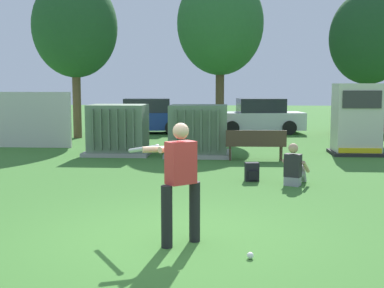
{
  "coord_description": "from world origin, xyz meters",
  "views": [
    {
      "loc": [
        0.89,
        -7.27,
        2.27
      ],
      "look_at": [
        0.08,
        3.5,
        1.0
      ],
      "focal_mm": 47.51,
      "sensor_mm": 36.0,
      "label": 1
    }
  ],
  "objects_px": {
    "transformer_mid_west": "(199,131)",
    "generator_enclosure": "(356,120)",
    "park_bench": "(256,143)",
    "backpack": "(252,172)",
    "batter": "(179,176)",
    "parked_car_left_of_center": "(258,117)",
    "seated_spectator": "(294,168)",
    "transformer_west": "(118,130)",
    "parked_car_leftmost": "(145,117)",
    "sports_ball": "(250,256)"
  },
  "relations": [
    {
      "from": "transformer_west",
      "to": "parked_car_left_of_center",
      "type": "distance_m",
      "value": 9.04
    },
    {
      "from": "park_bench",
      "to": "parked_car_leftmost",
      "type": "bearing_deg",
      "value": 119.93
    },
    {
      "from": "backpack",
      "to": "parked_car_left_of_center",
      "type": "xyz_separation_m",
      "value": [
        0.78,
        11.9,
        0.54
      ]
    },
    {
      "from": "park_bench",
      "to": "parked_car_left_of_center",
      "type": "height_order",
      "value": "parked_car_left_of_center"
    },
    {
      "from": "transformer_west",
      "to": "park_bench",
      "type": "height_order",
      "value": "transformer_west"
    },
    {
      "from": "park_bench",
      "to": "batter",
      "type": "distance_m",
      "value": 8.29
    },
    {
      "from": "park_bench",
      "to": "sports_ball",
      "type": "height_order",
      "value": "park_bench"
    },
    {
      "from": "transformer_mid_west",
      "to": "batter",
      "type": "xyz_separation_m",
      "value": [
        0.28,
        -9.0,
        0.19
      ]
    },
    {
      "from": "transformer_mid_west",
      "to": "parked_car_leftmost",
      "type": "relative_size",
      "value": 0.48
    },
    {
      "from": "park_bench",
      "to": "sports_ball",
      "type": "relative_size",
      "value": 20.1
    },
    {
      "from": "generator_enclosure",
      "to": "batter",
      "type": "relative_size",
      "value": 1.32
    },
    {
      "from": "sports_ball",
      "to": "backpack",
      "type": "bearing_deg",
      "value": 87.37
    },
    {
      "from": "transformer_mid_west",
      "to": "generator_enclosure",
      "type": "bearing_deg",
      "value": 8.02
    },
    {
      "from": "transformer_west",
      "to": "transformer_mid_west",
      "type": "xyz_separation_m",
      "value": [
        2.62,
        -0.15,
        0.0
      ]
    },
    {
      "from": "transformer_west",
      "to": "parked_car_leftmost",
      "type": "height_order",
      "value": "same"
    },
    {
      "from": "generator_enclosure",
      "to": "sports_ball",
      "type": "xyz_separation_m",
      "value": [
        -3.81,
        -10.3,
        -1.09
      ]
    },
    {
      "from": "transformer_west",
      "to": "parked_car_leftmost",
      "type": "xyz_separation_m",
      "value": [
        -0.36,
        7.25,
        -0.04
      ]
    },
    {
      "from": "generator_enclosure",
      "to": "parked_car_left_of_center",
      "type": "xyz_separation_m",
      "value": [
        -2.78,
        7.01,
        -0.38
      ]
    },
    {
      "from": "generator_enclosure",
      "to": "parked_car_leftmost",
      "type": "distance_m",
      "value": 10.48
    },
    {
      "from": "generator_enclosure",
      "to": "parked_car_left_of_center",
      "type": "distance_m",
      "value": 7.55
    },
    {
      "from": "batter",
      "to": "sports_ball",
      "type": "bearing_deg",
      "value": -30.51
    },
    {
      "from": "transformer_mid_west",
      "to": "backpack",
      "type": "xyz_separation_m",
      "value": [
        1.52,
        -4.17,
        -0.57
      ]
    },
    {
      "from": "generator_enclosure",
      "to": "backpack",
      "type": "distance_m",
      "value": 6.12
    },
    {
      "from": "generator_enclosure",
      "to": "batter",
      "type": "bearing_deg",
      "value": -116.34
    },
    {
      "from": "batter",
      "to": "backpack",
      "type": "height_order",
      "value": "batter"
    },
    {
      "from": "seated_spectator",
      "to": "backpack",
      "type": "distance_m",
      "value": 1.02
    },
    {
      "from": "transformer_mid_west",
      "to": "sports_ball",
      "type": "height_order",
      "value": "transformer_mid_west"
    },
    {
      "from": "parked_car_leftmost",
      "to": "parked_car_left_of_center",
      "type": "height_order",
      "value": "same"
    },
    {
      "from": "transformer_west",
      "to": "generator_enclosure",
      "type": "distance_m",
      "value": 7.74
    },
    {
      "from": "seated_spectator",
      "to": "parked_car_left_of_center",
      "type": "relative_size",
      "value": 0.22
    },
    {
      "from": "backpack",
      "to": "transformer_west",
      "type": "bearing_deg",
      "value": 133.8
    },
    {
      "from": "transformer_west",
      "to": "batter",
      "type": "height_order",
      "value": "batter"
    },
    {
      "from": "park_bench",
      "to": "parked_car_left_of_center",
      "type": "relative_size",
      "value": 0.41
    },
    {
      "from": "seated_spectator",
      "to": "backpack",
      "type": "bearing_deg",
      "value": 158.1
    },
    {
      "from": "batter",
      "to": "parked_car_left_of_center",
      "type": "bearing_deg",
      "value": 83.07
    },
    {
      "from": "transformer_mid_west",
      "to": "parked_car_leftmost",
      "type": "bearing_deg",
      "value": 111.93
    },
    {
      "from": "transformer_west",
      "to": "backpack",
      "type": "distance_m",
      "value": 6.02
    },
    {
      "from": "backpack",
      "to": "parked_car_left_of_center",
      "type": "bearing_deg",
      "value": 86.23
    },
    {
      "from": "park_bench",
      "to": "backpack",
      "type": "bearing_deg",
      "value": -94.3
    },
    {
      "from": "parked_car_leftmost",
      "to": "batter",
      "type": "bearing_deg",
      "value": -78.77
    },
    {
      "from": "transformer_mid_west",
      "to": "sports_ball",
      "type": "xyz_separation_m",
      "value": [
        1.28,
        -9.59,
        -0.74
      ]
    },
    {
      "from": "sports_ball",
      "to": "park_bench",
      "type": "bearing_deg",
      "value": 86.74
    },
    {
      "from": "backpack",
      "to": "batter",
      "type": "bearing_deg",
      "value": -104.51
    },
    {
      "from": "transformer_west",
      "to": "transformer_mid_west",
      "type": "relative_size",
      "value": 1.0
    },
    {
      "from": "park_bench",
      "to": "backpack",
      "type": "height_order",
      "value": "park_bench"
    },
    {
      "from": "sports_ball",
      "to": "parked_car_leftmost",
      "type": "distance_m",
      "value": 17.53
    },
    {
      "from": "transformer_mid_west",
      "to": "generator_enclosure",
      "type": "xyz_separation_m",
      "value": [
        5.08,
        0.72,
        0.35
      ]
    },
    {
      "from": "seated_spectator",
      "to": "generator_enclosure",
      "type": "bearing_deg",
      "value": 63.51
    },
    {
      "from": "generator_enclosure",
      "to": "backpack",
      "type": "xyz_separation_m",
      "value": [
        -3.56,
        -4.89,
        -0.92
      ]
    },
    {
      "from": "batter",
      "to": "parked_car_left_of_center",
      "type": "distance_m",
      "value": 16.84
    }
  ]
}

